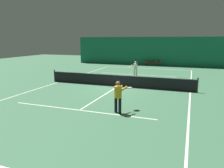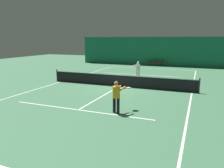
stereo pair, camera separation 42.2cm
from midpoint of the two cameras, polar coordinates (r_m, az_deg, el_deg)
The scene contains 15 objects.
ground_plane at distance 17.52m, azimuth 2.59°, elevation -0.65°, with size 60.00×60.00×0.00m, color #386647.
backdrop_curtain at distance 32.06m, azimuth 11.86°, elevation 8.33°, with size 23.00×0.12×4.07m.
court_line_baseline_far at distance 28.86m, azimuth 10.47°, elevation 4.00°, with size 11.00×0.10×0.00m.
court_line_service_far at distance 23.55m, azimuth 7.76°, elevation 2.41°, with size 8.25×0.10×0.00m.
court_line_service_near at distance 11.87m, azimuth -7.79°, elevation -6.71°, with size 8.25×0.10×0.00m.
court_line_sideline_left at distance 19.98m, azimuth -12.46°, elevation 0.61°, with size 0.10×23.80×0.00m.
court_line_sideline_right at distance 16.58m, azimuth 20.83°, elevation -2.10°, with size 0.10×23.80×0.00m.
court_line_centre at distance 17.52m, azimuth 2.59°, elevation -0.65°, with size 0.10×12.80×0.00m.
tennis_net at distance 17.42m, azimuth 2.60°, elevation 0.99°, with size 12.00×0.10×1.07m.
player_near at distance 11.06m, azimuth 2.35°, elevation -2.77°, with size 0.80×1.38×1.66m.
player_far at distance 21.84m, azimuth 7.31°, elevation 4.17°, with size 0.74×1.36×1.59m.
courtside_chair_0 at distance 31.79m, azimuth 10.11°, elevation 5.57°, with size 0.44×0.44×0.84m.
courtside_chair_1 at distance 31.66m, azimuth 11.31°, elevation 5.50°, with size 0.44×0.44×0.84m.
courtside_chair_2 at distance 31.54m, azimuth 12.52°, elevation 5.43°, with size 0.44×0.44×0.84m.
courtside_chair_3 at distance 31.44m, azimuth 13.73°, elevation 5.36°, with size 0.44×0.44×0.84m.
Camera 2 is at (5.85, -16.09, 3.70)m, focal length 35.00 mm.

